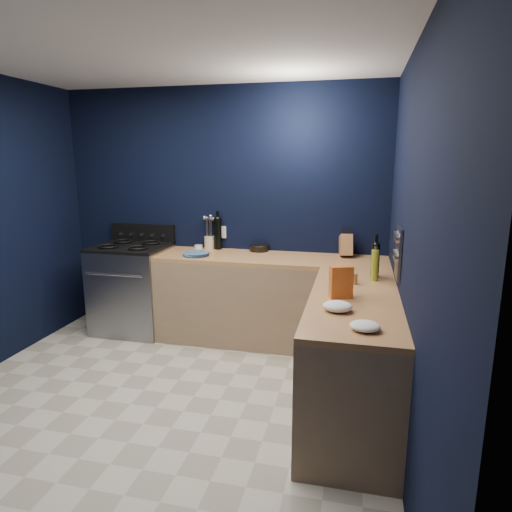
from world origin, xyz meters
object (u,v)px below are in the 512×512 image
(plate_stack, at_px, (196,254))
(crouton_bag, at_px, (341,282))
(knife_block, at_px, (346,246))
(gas_range, at_px, (133,290))
(utensil_crock, at_px, (210,243))

(plate_stack, distance_m, crouton_bag, 1.84)
(plate_stack, height_order, knife_block, knife_block)
(knife_block, bearing_deg, gas_range, 176.96)
(plate_stack, distance_m, knife_block, 1.51)
(gas_range, height_order, plate_stack, plate_stack)
(utensil_crock, distance_m, knife_block, 1.46)
(utensil_crock, relative_size, crouton_bag, 0.59)
(gas_range, bearing_deg, plate_stack, -7.41)
(gas_range, bearing_deg, crouton_bag, -27.43)
(gas_range, xyz_separation_m, knife_block, (2.26, 0.22, 0.55))
(knife_block, bearing_deg, plate_stack, -176.34)
(knife_block, height_order, crouton_bag, knife_block)
(gas_range, bearing_deg, utensil_crock, 18.63)
(plate_stack, height_order, utensil_crock, utensil_crock)
(plate_stack, xyz_separation_m, crouton_bag, (1.49, -1.08, 0.10))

